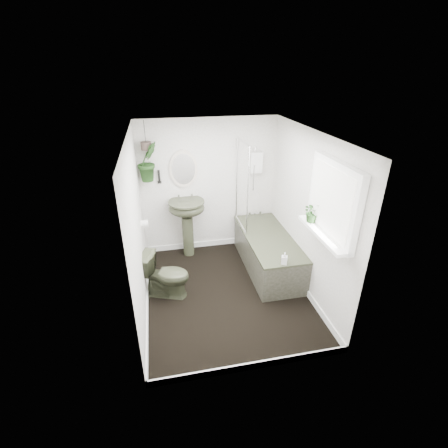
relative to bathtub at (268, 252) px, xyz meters
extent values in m
cube|color=black|center=(-0.80, -0.50, -0.30)|extent=(2.30, 2.80, 0.02)
cube|color=white|center=(-0.80, -0.50, 2.02)|extent=(2.30, 2.80, 0.02)
cube|color=white|center=(-0.80, 0.91, 0.86)|extent=(2.30, 0.02, 2.30)
cube|color=white|center=(-0.80, -1.91, 0.86)|extent=(2.30, 0.02, 2.30)
cube|color=white|center=(-1.96, -0.50, 0.86)|extent=(0.02, 2.80, 2.30)
cube|color=white|center=(0.36, -0.50, 0.86)|extent=(0.02, 2.80, 2.30)
cube|color=white|center=(-0.80, -0.50, -0.24)|extent=(2.30, 2.80, 0.10)
cube|color=white|center=(0.00, 0.84, 1.26)|extent=(0.20, 0.10, 0.35)
ellipsoid|color=beige|center=(-1.22, 0.87, 1.21)|extent=(0.46, 0.03, 0.62)
cylinder|color=black|center=(-1.62, 0.86, 1.11)|extent=(0.04, 0.04, 0.22)
cylinder|color=white|center=(-1.90, 0.20, 0.61)|extent=(0.11, 0.11, 0.11)
cube|color=white|center=(0.29, -1.20, 1.36)|extent=(0.08, 1.00, 0.90)
cube|color=white|center=(0.22, -1.20, 0.94)|extent=(0.18, 1.00, 0.04)
cube|color=white|center=(0.24, -1.20, 1.36)|extent=(0.01, 0.86, 0.76)
imported|color=#343827|center=(-1.65, -0.38, 0.05)|extent=(0.75, 0.58, 0.68)
imported|color=black|center=(0.22, -0.90, 1.09)|extent=(0.24, 0.21, 0.27)
imported|color=black|center=(-1.77, 0.75, 1.40)|extent=(0.43, 0.41, 0.61)
imported|color=black|center=(-0.05, -0.79, 0.38)|extent=(0.10, 0.10, 0.17)
cylinder|color=#42352F|center=(-1.77, 0.75, 1.64)|extent=(0.16, 0.16, 0.12)
camera|label=1|loc=(-1.62, -4.28, 2.75)|focal=26.00mm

